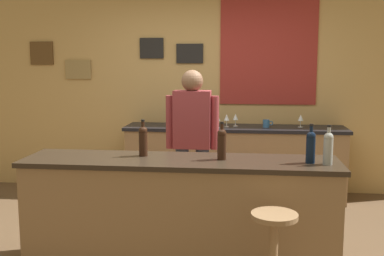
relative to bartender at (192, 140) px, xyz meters
name	(u,v)px	position (x,y,z in m)	size (l,w,h in m)	color
ground_plane	(186,248)	(-0.01, -0.42, -0.94)	(10.00, 10.00, 0.00)	brown
back_wall	(207,83)	(0.01, 1.61, 0.48)	(6.00, 0.09, 2.80)	tan
bar_counter	(180,214)	(-0.01, -0.82, -0.47)	(2.55, 0.60, 0.92)	olive
side_counter	(234,162)	(0.39, 1.23, -0.48)	(2.71, 0.56, 0.90)	olive
bartender	(192,140)	(0.00, 0.00, 0.00)	(0.52, 0.21, 1.62)	#384766
bar_stool	(274,244)	(0.72, -1.38, -0.48)	(0.32, 0.32, 0.68)	olive
wine_bottle_a	(143,140)	(-0.33, -0.73, 0.12)	(0.07, 0.07, 0.31)	black
wine_bottle_b	(222,143)	(0.33, -0.80, 0.12)	(0.07, 0.07, 0.31)	black
wine_bottle_c	(311,146)	(1.02, -0.85, 0.12)	(0.07, 0.07, 0.31)	black
wine_bottle_d	(328,147)	(1.14, -0.89, 0.12)	(0.07, 0.07, 0.31)	#999E99
wine_glass_a	(193,117)	(-0.13, 1.27, 0.07)	(0.07, 0.07, 0.16)	silver
wine_glass_b	(218,118)	(0.18, 1.13, 0.07)	(0.07, 0.07, 0.16)	silver
wine_glass_c	(227,118)	(0.29, 1.20, 0.07)	(0.07, 0.07, 0.16)	silver
wine_glass_d	(236,117)	(0.40, 1.27, 0.07)	(0.07, 0.07, 0.16)	silver
wine_glass_e	(301,118)	(1.19, 1.27, 0.07)	(0.07, 0.07, 0.16)	silver
coffee_mug	(266,123)	(0.78, 1.21, 0.01)	(0.13, 0.08, 0.09)	#336699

